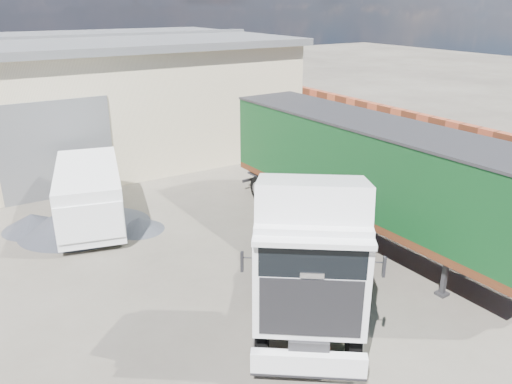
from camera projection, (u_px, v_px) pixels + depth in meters
ground at (244, 312)px, 11.72m from camera, size 120.00×120.00×0.00m
brick_boundary_wall at (402, 139)px, 21.68m from camera, size 0.35×26.00×2.50m
tractor_unit at (308, 263)px, 10.67m from camera, size 5.01×5.77×3.81m
box_trailer at (368, 168)px, 14.79m from camera, size 2.74×11.00×3.63m
panel_van at (90, 197)px, 15.93m from camera, size 2.96×4.97×1.90m
gravel_heap at (82, 217)px, 15.91m from camera, size 4.81×4.55×0.86m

